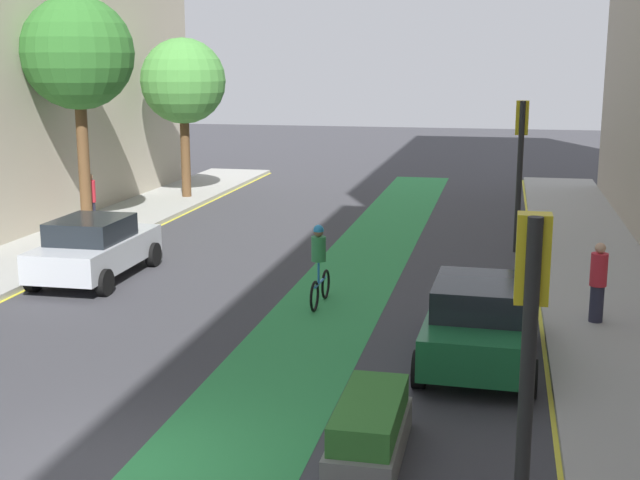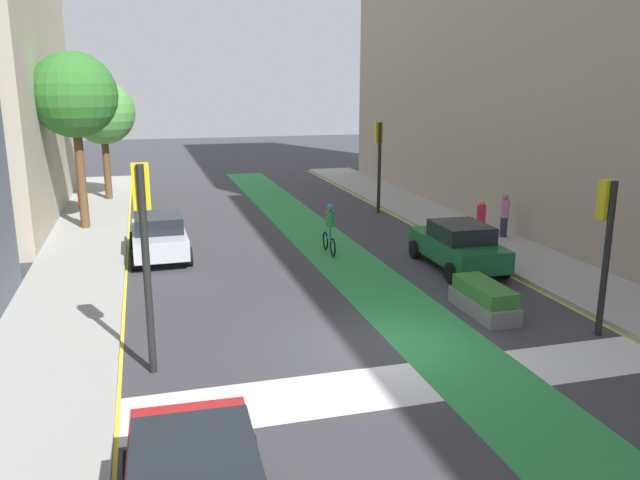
{
  "view_description": "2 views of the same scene",
  "coord_description": "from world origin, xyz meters",
  "px_view_note": "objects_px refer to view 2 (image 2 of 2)",
  "views": [
    {
      "loc": [
        5.03,
        -9.46,
        5.38
      ],
      "look_at": [
        1.51,
        6.81,
        1.83
      ],
      "focal_mm": 47.56,
      "sensor_mm": 36.0,
      "label": 1
    },
    {
      "loc": [
        -5.2,
        -13.16,
        6.07
      ],
      "look_at": [
        -0.18,
        4.82,
        1.44
      ],
      "focal_mm": 35.71,
      "sensor_mm": 36.0,
      "label": 2
    }
  ],
  "objects_px": {
    "traffic_signal_near_left": "(144,229)",
    "cyclist_in_lane": "(330,228)",
    "traffic_signal_near_right": "(606,227)",
    "pedestrian_sidewalk_right_a": "(504,215)",
    "pedestrian_sidewalk_left_a": "(83,205)",
    "median_planter": "(484,299)",
    "street_tree_near": "(74,96)",
    "pedestrian_sidewalk_right_b": "(481,220)",
    "car_green_right_far": "(458,245)",
    "traffic_signal_far_right": "(379,150)",
    "car_silver_left_far": "(159,235)",
    "street_tree_far": "(102,113)"
  },
  "relations": [
    {
      "from": "car_silver_left_far",
      "to": "street_tree_near",
      "type": "xyz_separation_m",
      "value": [
        -2.87,
        5.11,
        4.74
      ]
    },
    {
      "from": "cyclist_in_lane",
      "to": "pedestrian_sidewalk_right_b",
      "type": "height_order",
      "value": "cyclist_in_lane"
    },
    {
      "from": "pedestrian_sidewalk_right_a",
      "to": "pedestrian_sidewalk_left_a",
      "type": "distance_m",
      "value": 17.43
    },
    {
      "from": "car_silver_left_far",
      "to": "pedestrian_sidewalk_right_a",
      "type": "xyz_separation_m",
      "value": [
        13.14,
        -1.09,
        0.21
      ]
    },
    {
      "from": "street_tree_far",
      "to": "median_planter",
      "type": "xyz_separation_m",
      "value": [
        10.43,
        -20.22,
        -4.16
      ]
    },
    {
      "from": "street_tree_far",
      "to": "pedestrian_sidewalk_left_a",
      "type": "bearing_deg",
      "value": -96.8
    },
    {
      "from": "cyclist_in_lane",
      "to": "car_green_right_far",
      "type": "bearing_deg",
      "value": -39.51
    },
    {
      "from": "pedestrian_sidewalk_left_a",
      "to": "traffic_signal_near_left",
      "type": "bearing_deg",
      "value": -80.48
    },
    {
      "from": "traffic_signal_near_left",
      "to": "cyclist_in_lane",
      "type": "xyz_separation_m",
      "value": [
        6.43,
        8.25,
        -2.17
      ]
    },
    {
      "from": "traffic_signal_near_right",
      "to": "cyclist_in_lane",
      "type": "xyz_separation_m",
      "value": [
        -4.22,
        9.06,
        -1.73
      ]
    },
    {
      "from": "car_green_right_far",
      "to": "pedestrian_sidewalk_left_a",
      "type": "height_order",
      "value": "pedestrian_sidewalk_left_a"
    },
    {
      "from": "pedestrian_sidewalk_left_a",
      "to": "car_silver_left_far",
      "type": "bearing_deg",
      "value": -62.08
    },
    {
      "from": "traffic_signal_near_left",
      "to": "street_tree_far",
      "type": "distance_m",
      "value": 21.52
    },
    {
      "from": "traffic_signal_near_right",
      "to": "car_green_right_far",
      "type": "bearing_deg",
      "value": 95.84
    },
    {
      "from": "traffic_signal_near_right",
      "to": "pedestrian_sidewalk_right_a",
      "type": "distance_m",
      "value": 9.72
    },
    {
      "from": "car_green_right_far",
      "to": "street_tree_far",
      "type": "bearing_deg",
      "value": 126.15
    },
    {
      "from": "pedestrian_sidewalk_right_b",
      "to": "car_green_right_far",
      "type": "bearing_deg",
      "value": -131.58
    },
    {
      "from": "car_green_right_far",
      "to": "cyclist_in_lane",
      "type": "relative_size",
      "value": 2.29
    },
    {
      "from": "traffic_signal_near_right",
      "to": "pedestrian_sidewalk_right_a",
      "type": "bearing_deg",
      "value": 72.13
    },
    {
      "from": "traffic_signal_near_right",
      "to": "car_green_right_far",
      "type": "relative_size",
      "value": 0.9
    },
    {
      "from": "traffic_signal_far_right",
      "to": "pedestrian_sidewalk_right_a",
      "type": "height_order",
      "value": "traffic_signal_far_right"
    },
    {
      "from": "median_planter",
      "to": "car_green_right_far",
      "type": "bearing_deg",
      "value": 71.76
    },
    {
      "from": "pedestrian_sidewalk_right_a",
      "to": "car_silver_left_far",
      "type": "bearing_deg",
      "value": 175.25
    },
    {
      "from": "traffic_signal_far_right",
      "to": "median_planter",
      "type": "relative_size",
      "value": 1.81
    },
    {
      "from": "median_planter",
      "to": "cyclist_in_lane",
      "type": "bearing_deg",
      "value": 107.65
    },
    {
      "from": "traffic_signal_near_left",
      "to": "car_green_right_far",
      "type": "distance_m",
      "value": 11.57
    },
    {
      "from": "car_silver_left_far",
      "to": "street_tree_near",
      "type": "distance_m",
      "value": 7.54
    },
    {
      "from": "street_tree_near",
      "to": "median_planter",
      "type": "relative_size",
      "value": 3.03
    },
    {
      "from": "car_green_right_far",
      "to": "median_planter",
      "type": "distance_m",
      "value": 4.33
    },
    {
      "from": "traffic_signal_near_left",
      "to": "pedestrian_sidewalk_left_a",
      "type": "height_order",
      "value": "traffic_signal_near_left"
    },
    {
      "from": "traffic_signal_far_right",
      "to": "street_tree_far",
      "type": "height_order",
      "value": "street_tree_far"
    },
    {
      "from": "traffic_signal_far_right",
      "to": "pedestrian_sidewalk_right_b",
      "type": "height_order",
      "value": "traffic_signal_far_right"
    },
    {
      "from": "traffic_signal_near_right",
      "to": "median_planter",
      "type": "relative_size",
      "value": 1.63
    },
    {
      "from": "pedestrian_sidewalk_right_a",
      "to": "street_tree_near",
      "type": "distance_m",
      "value": 17.75
    },
    {
      "from": "car_silver_left_far",
      "to": "pedestrian_sidewalk_right_a",
      "type": "distance_m",
      "value": 13.19
    },
    {
      "from": "pedestrian_sidewalk_right_b",
      "to": "median_planter",
      "type": "height_order",
      "value": "pedestrian_sidewalk_right_b"
    },
    {
      "from": "car_green_right_far",
      "to": "traffic_signal_near_right",
      "type": "bearing_deg",
      "value": -84.16
    },
    {
      "from": "traffic_signal_near_left",
      "to": "cyclist_in_lane",
      "type": "distance_m",
      "value": 10.68
    },
    {
      "from": "pedestrian_sidewalk_left_a",
      "to": "median_planter",
      "type": "bearing_deg",
      "value": -50.97
    },
    {
      "from": "traffic_signal_near_right",
      "to": "street_tree_near",
      "type": "height_order",
      "value": "street_tree_near"
    },
    {
      "from": "cyclist_in_lane",
      "to": "median_planter",
      "type": "height_order",
      "value": "cyclist_in_lane"
    },
    {
      "from": "pedestrian_sidewalk_left_a",
      "to": "pedestrian_sidewalk_right_a",
      "type": "bearing_deg",
      "value": -22.54
    },
    {
      "from": "traffic_signal_far_right",
      "to": "pedestrian_sidewalk_left_a",
      "type": "bearing_deg",
      "value": 179.48
    },
    {
      "from": "traffic_signal_near_left",
      "to": "traffic_signal_far_right",
      "type": "distance_m",
      "value": 18.36
    },
    {
      "from": "traffic_signal_near_right",
      "to": "traffic_signal_far_right",
      "type": "distance_m",
      "value": 15.68
    },
    {
      "from": "traffic_signal_far_right",
      "to": "cyclist_in_lane",
      "type": "distance_m",
      "value": 8.17
    },
    {
      "from": "street_tree_far",
      "to": "median_planter",
      "type": "distance_m",
      "value": 23.13
    },
    {
      "from": "car_silver_left_far",
      "to": "street_tree_near",
      "type": "relative_size",
      "value": 0.59
    },
    {
      "from": "car_green_right_far",
      "to": "pedestrian_sidewalk_left_a",
      "type": "distance_m",
      "value": 15.86
    },
    {
      "from": "traffic_signal_far_right",
      "to": "pedestrian_sidewalk_right_a",
      "type": "relative_size",
      "value": 2.52
    }
  ]
}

